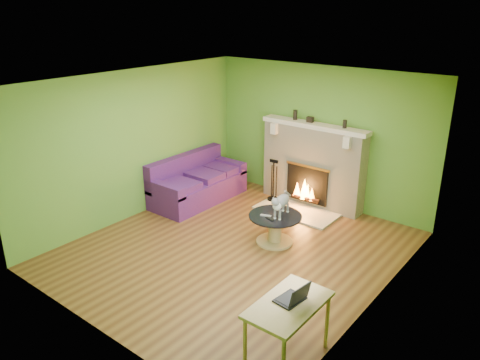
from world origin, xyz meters
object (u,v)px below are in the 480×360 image
(desk, at_px, (289,310))
(cat, at_px, (282,204))
(coffee_table, at_px, (275,227))
(sofa, at_px, (196,183))

(desk, relative_size, cat, 1.50)
(coffee_table, bearing_deg, cat, 32.01)
(sofa, distance_m, desk, 4.64)
(sofa, relative_size, coffee_table, 2.30)
(coffee_table, bearing_deg, sofa, 166.76)
(coffee_table, xyz_separation_m, desk, (1.60, -2.11, 0.36))
(sofa, bearing_deg, coffee_table, -13.24)
(coffee_table, distance_m, cat, 0.42)
(sofa, relative_size, desk, 2.00)
(coffee_table, xyz_separation_m, cat, (0.08, 0.05, 0.40))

